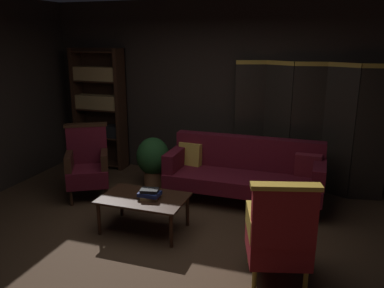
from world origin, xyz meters
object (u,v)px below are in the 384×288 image
object	(u,v)px
armchair_wing_left	(88,164)
velvet_couch	(245,170)
potted_plant	(153,159)
bookshelf	(100,106)
book_tan_leather	(150,197)
book_black_cloth	(150,191)
book_navy_cloth	(150,194)
folding_screen	(307,126)
armchair_gilt_accent	(279,234)
coffee_table	(144,201)

from	to	relation	value
armchair_wing_left	velvet_couch	bearing A→B (deg)	14.32
armchair_wing_left	potted_plant	world-z (taller)	armchair_wing_left
bookshelf	armchair_wing_left	world-z (taller)	bookshelf
velvet_couch	book_tan_leather	distance (m)	1.52
book_black_cloth	book_navy_cloth	bearing A→B (deg)	0.00
folding_screen	book_black_cloth	bearing A→B (deg)	-129.96
bookshelf	book_tan_leather	distance (m)	2.78
book_tan_leather	armchair_gilt_accent	bearing A→B (deg)	-18.52
armchair_wing_left	potted_plant	xyz separation A→B (m)	(0.75, 0.59, -0.04)
coffee_table	armchair_gilt_accent	world-z (taller)	armchair_gilt_accent
folding_screen	book_black_cloth	xyz separation A→B (m)	(-1.62, -1.94, -0.47)
coffee_table	book_navy_cloth	distance (m)	0.13
velvet_couch	book_tan_leather	world-z (taller)	velvet_couch
armchair_gilt_accent	coffee_table	bearing A→B (deg)	162.20
potted_plant	book_navy_cloth	size ratio (longest dim) A/B	3.25
folding_screen	book_navy_cloth	xyz separation A→B (m)	(-1.62, -1.94, -0.51)
coffee_table	book_navy_cloth	xyz separation A→B (m)	(0.08, -0.00, 0.10)
bookshelf	potted_plant	bearing A→B (deg)	-28.33
potted_plant	book_tan_leather	bearing A→B (deg)	-67.47
bookshelf	armchair_gilt_accent	bearing A→B (deg)	-36.56
bookshelf	coffee_table	size ratio (longest dim) A/B	2.05
velvet_couch	armchair_gilt_accent	size ratio (longest dim) A/B	2.04
armchair_wing_left	book_navy_cloth	world-z (taller)	armchair_wing_left
armchair_gilt_accent	potted_plant	size ratio (longest dim) A/B	1.32
book_tan_leather	book_black_cloth	distance (m)	0.08
folding_screen	book_navy_cloth	world-z (taller)	folding_screen
coffee_table	book_tan_leather	world-z (taller)	book_tan_leather
coffee_table	armchair_wing_left	xyz separation A→B (m)	(-1.20, 0.69, 0.12)
velvet_couch	book_black_cloth	distance (m)	1.52
bookshelf	armchair_gilt_accent	size ratio (longest dim) A/B	1.97
folding_screen	book_black_cloth	size ratio (longest dim) A/B	10.59
book_navy_cloth	book_black_cloth	bearing A→B (deg)	0.00
armchair_gilt_accent	book_navy_cloth	bearing A→B (deg)	161.48
bookshelf	coffee_table	bearing A→B (deg)	-48.55
armchair_gilt_accent	potted_plant	bearing A→B (deg)	139.04
velvet_couch	potted_plant	distance (m)	1.40
folding_screen	velvet_couch	distance (m)	1.16
coffee_table	potted_plant	size ratio (longest dim) A/B	1.27
velvet_couch	armchair_gilt_accent	world-z (taller)	armchair_gilt_accent
potted_plant	book_tan_leather	xyz separation A→B (m)	(0.53, -1.29, -0.02)
folding_screen	armchair_wing_left	distance (m)	3.20
bookshelf	velvet_couch	world-z (taller)	bookshelf
bookshelf	armchair_wing_left	size ratio (longest dim) A/B	1.97
book_black_cloth	armchair_wing_left	bearing A→B (deg)	151.56
velvet_couch	book_navy_cloth	world-z (taller)	velvet_couch
velvet_couch	potted_plant	size ratio (longest dim) A/B	2.69
armchair_gilt_accent	potted_plant	distance (m)	2.75
folding_screen	armchair_wing_left	world-z (taller)	folding_screen
bookshelf	coffee_table	distance (m)	2.74
armchair_gilt_accent	book_tan_leather	bearing A→B (deg)	161.48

